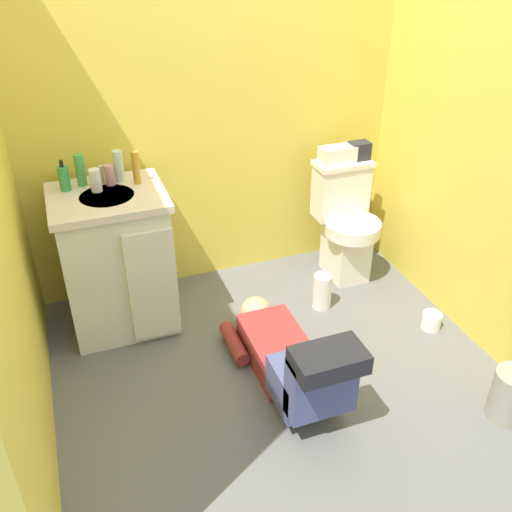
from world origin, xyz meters
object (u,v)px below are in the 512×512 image
Objects in this scene: bottle_pink at (110,175)px; tissue_box at (337,154)px; toilet at (345,222)px; soap_dispenser at (64,178)px; vanity_cabinet at (117,260)px; bottle_amber at (136,168)px; faucet at (101,175)px; toilet_paper_roll at (431,321)px; bottle_white at (95,180)px; trash_can at (510,395)px; toiletry_bag at (359,151)px; paper_towel_roll at (322,291)px; person_plumber at (291,359)px; bottle_green at (80,170)px; bottle_clear at (119,166)px.

tissue_box is at bearing 0.60° from bottle_pink.
toilet is 1.72m from soap_dispenser.
vanity_cabinet is 4.58× the size of bottle_amber.
toilet_paper_roll is (1.65, -0.83, -0.82)m from faucet.
bottle_amber is (0.22, 0.02, 0.03)m from bottle_white.
soap_dispenser reaches higher than tissue_box.
faucet is at bearing 6.01° from soap_dispenser.
trash_can is (1.59, -1.52, -0.74)m from faucet.
soap_dispenser is at bearing 177.00° from toilet.
toilet_paper_roll is at bearing -23.72° from soap_dispenser.
bottle_amber is 1.87m from toilet_paper_roll.
tissue_box is 1.45m from bottle_white.
faucet is 1.55m from toiletry_bag.
bottle_amber reaches higher than toilet.
vanity_cabinet is 1.82m from toilet_paper_roll.
bottle_white is 0.46× the size of trash_can.
paper_towel_roll is (1.34, -0.41, -0.77)m from soap_dispenser.
vanity_cabinet is at bearing 130.16° from person_plumber.
bottle_white is at bearing -58.09° from bottle_green.
paper_towel_roll is (1.15, -0.43, -0.76)m from faucet.
toiletry_bag is 0.47× the size of trash_can.
bottle_green is (-1.55, 0.12, 0.54)m from toilet.
bottle_white reaches higher than faucet.
toiletry_bag is at bearing -0.20° from bottle_clear.
toilet is 1.54m from faucet.
bottle_clear reaches higher than tissue_box.
tissue_box is 1.82× the size of bottle_white.
faucet is 0.57× the size of bottle_clear.
person_plumber is 0.71m from paper_towel_roll.
toilet reaches higher than person_plumber.
bottle_pink is 1.98m from toilet_paper_roll.
bottle_clear is (0.28, 0.01, 0.02)m from soap_dispenser.
bottle_amber reaches higher than bottle_pink.
soap_dispenser is (-0.89, 0.96, 0.71)m from person_plumber.
toilet is 0.82m from toilet_paper_roll.
bottle_clear reaches higher than vanity_cabinet.
bottle_white reaches higher than toiletry_bag.
bottle_amber is (0.08, -0.05, 0.00)m from bottle_clear.
faucet is 0.60× the size of soap_dispenser.
bottle_white is (-0.04, -0.09, 0.01)m from faucet.
toilet_paper_roll is at bearing -38.67° from paper_towel_roll.
faucet is at bearing 179.37° from tissue_box.
vanity_cabinet reaches higher than paper_towel_roll.
toilet_paper_roll is (0.51, -0.40, -0.06)m from paper_towel_roll.
faucet is at bearing 175.82° from toilet.
tissue_box is 1.51m from bottle_green.
person_plumber is at bearing -128.95° from paper_towel_roll.
bottle_amber is 2.17m from trash_can.
bottle_clear is at bearing 179.78° from tissue_box.
toilet_paper_roll is (1.61, -0.80, -0.83)m from bottle_pink.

